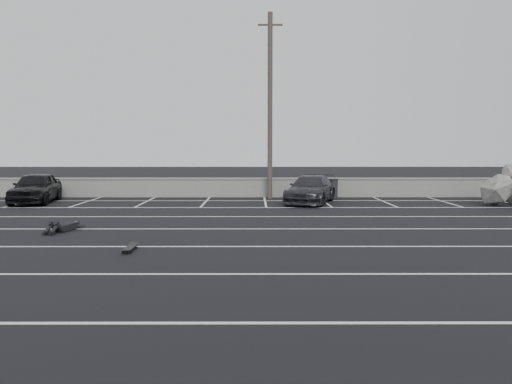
{
  "coord_description": "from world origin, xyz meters",
  "views": [
    {
      "loc": [
        0.48,
        -13.45,
        2.68
      ],
      "look_at": [
        0.53,
        5.72,
        1.0
      ],
      "focal_mm": 35.0,
      "sensor_mm": 36.0,
      "label": 1
    }
  ],
  "objects_px": {
    "car_left": "(36,188)",
    "car_right": "(311,189)",
    "utility_pole": "(270,106)",
    "trash_bin": "(332,188)",
    "person": "(68,223)",
    "skateboard": "(130,248)"
  },
  "relations": [
    {
      "from": "car_left",
      "to": "utility_pole",
      "type": "xyz_separation_m",
      "value": [
        11.63,
        2.1,
        4.19
      ]
    },
    {
      "from": "trash_bin",
      "to": "person",
      "type": "height_order",
      "value": "trash_bin"
    },
    {
      "from": "utility_pole",
      "to": "car_right",
      "type": "bearing_deg",
      "value": -49.14
    },
    {
      "from": "trash_bin",
      "to": "skateboard",
      "type": "height_order",
      "value": "trash_bin"
    },
    {
      "from": "utility_pole",
      "to": "trash_bin",
      "type": "height_order",
      "value": "utility_pole"
    },
    {
      "from": "utility_pole",
      "to": "trash_bin",
      "type": "relative_size",
      "value": 9.4
    },
    {
      "from": "skateboard",
      "to": "car_left",
      "type": "bearing_deg",
      "value": 122.66
    },
    {
      "from": "trash_bin",
      "to": "person",
      "type": "relative_size",
      "value": 0.45
    },
    {
      "from": "utility_pole",
      "to": "skateboard",
      "type": "relative_size",
      "value": 11.25
    },
    {
      "from": "car_left",
      "to": "trash_bin",
      "type": "height_order",
      "value": "car_left"
    },
    {
      "from": "utility_pole",
      "to": "person",
      "type": "bearing_deg",
      "value": -123.87
    },
    {
      "from": "utility_pole",
      "to": "person",
      "type": "relative_size",
      "value": 4.19
    },
    {
      "from": "utility_pole",
      "to": "trash_bin",
      "type": "bearing_deg",
      "value": 6.71
    },
    {
      "from": "car_right",
      "to": "person",
      "type": "relative_size",
      "value": 2.0
    },
    {
      "from": "person",
      "to": "utility_pole",
      "type": "bearing_deg",
      "value": 68.64
    },
    {
      "from": "car_left",
      "to": "car_right",
      "type": "height_order",
      "value": "car_left"
    },
    {
      "from": "trash_bin",
      "to": "person",
      "type": "distance_m",
      "value": 14.95
    },
    {
      "from": "car_left",
      "to": "person",
      "type": "bearing_deg",
      "value": -68.87
    },
    {
      "from": "car_left",
      "to": "person",
      "type": "height_order",
      "value": "car_left"
    },
    {
      "from": "car_right",
      "to": "trash_bin",
      "type": "distance_m",
      "value": 3.02
    },
    {
      "from": "car_right",
      "to": "utility_pole",
      "type": "height_order",
      "value": "utility_pole"
    },
    {
      "from": "car_left",
      "to": "car_right",
      "type": "relative_size",
      "value": 0.95
    }
  ]
}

